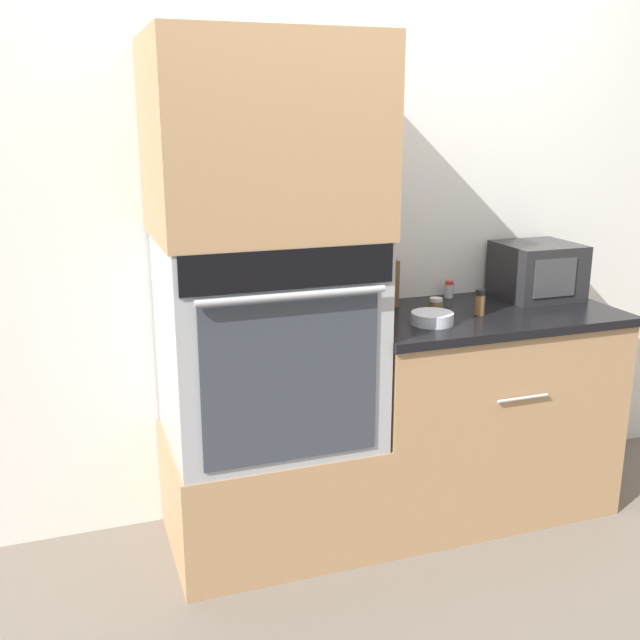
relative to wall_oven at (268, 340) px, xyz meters
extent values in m
plane|color=#6B6056|center=(0.39, -0.30, -0.85)|extent=(12.00, 12.00, 0.00)
cube|color=silver|center=(0.39, 0.33, 0.40)|extent=(8.00, 0.05, 2.50)
cube|color=#A87F56|center=(0.00, 0.00, -0.62)|extent=(0.78, 0.60, 0.45)
cube|color=#9EA0A5|center=(0.00, 0.00, 0.00)|extent=(0.76, 0.59, 0.79)
cube|color=black|center=(0.00, -0.30, 0.33)|extent=(0.73, 0.01, 0.13)
cube|color=#33E54C|center=(0.00, -0.30, 0.33)|extent=(0.09, 0.00, 0.03)
cube|color=#333842|center=(0.00, -0.30, -0.06)|extent=(0.62, 0.01, 0.59)
cylinder|color=#9EA0A5|center=(0.00, -0.33, 0.24)|extent=(0.65, 0.02, 0.02)
cube|color=#A87F56|center=(0.00, 0.00, 0.73)|extent=(0.78, 0.60, 0.68)
cube|color=#A87F56|center=(0.93, 0.00, -0.43)|extent=(1.07, 0.60, 0.84)
cube|color=black|center=(0.93, 0.00, 0.01)|extent=(1.09, 0.63, 0.03)
cylinder|color=#B7B7BC|center=(0.93, -0.31, -0.24)|extent=(0.22, 0.01, 0.01)
cube|color=#232326|center=(1.26, 0.13, 0.15)|extent=(0.33, 0.31, 0.24)
cube|color=#3D3D3F|center=(1.24, -0.02, 0.15)|extent=(0.20, 0.01, 0.16)
cube|color=brown|center=(0.57, 0.22, 0.13)|extent=(0.09, 0.11, 0.20)
cylinder|color=black|center=(0.55, 0.22, 0.25)|extent=(0.02, 0.02, 0.04)
cylinder|color=black|center=(0.57, 0.22, 0.25)|extent=(0.02, 0.02, 0.04)
cylinder|color=black|center=(0.59, 0.22, 0.25)|extent=(0.02, 0.02, 0.04)
cylinder|color=silver|center=(0.63, -0.11, 0.05)|extent=(0.16, 0.16, 0.05)
cylinder|color=brown|center=(0.72, 0.04, 0.05)|extent=(0.06, 0.06, 0.05)
cylinder|color=#B7B7BC|center=(0.72, 0.04, 0.08)|extent=(0.05, 0.05, 0.01)
cylinder|color=brown|center=(0.87, -0.05, 0.07)|extent=(0.04, 0.04, 0.08)
cylinder|color=black|center=(0.87, -0.05, 0.12)|extent=(0.04, 0.04, 0.02)
cylinder|color=silver|center=(0.90, 0.25, 0.06)|extent=(0.04, 0.04, 0.06)
cylinder|color=red|center=(0.90, 0.25, 0.10)|extent=(0.04, 0.04, 0.02)
camera|label=1|loc=(-0.70, -2.59, 0.82)|focal=42.00mm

